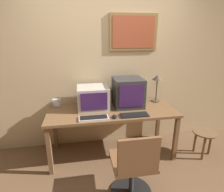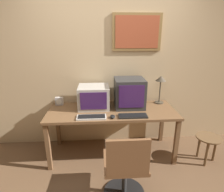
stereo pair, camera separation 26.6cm
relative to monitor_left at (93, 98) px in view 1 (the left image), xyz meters
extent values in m
cube|color=#D1B284|center=(0.26, 0.30, 0.40)|extent=(8.00, 0.05, 2.60)
cube|color=olive|center=(0.66, 0.26, 0.92)|extent=(0.74, 0.02, 0.54)
cube|color=#AD4C2D|center=(0.66, 0.25, 0.92)|extent=(0.65, 0.01, 0.46)
cube|color=brown|center=(0.26, -0.13, -0.18)|extent=(1.86, 0.73, 0.04)
cube|color=brown|center=(-0.62, -0.45, -0.55)|extent=(0.06, 0.06, 0.70)
cube|color=brown|center=(1.14, -0.45, -0.55)|extent=(0.06, 0.06, 0.70)
cube|color=brown|center=(-0.62, 0.19, -0.55)|extent=(0.06, 0.06, 0.70)
cube|color=brown|center=(1.14, 0.19, -0.55)|extent=(0.06, 0.06, 0.70)
cube|color=#B7B2A8|center=(0.00, 0.00, 0.00)|extent=(0.45, 0.40, 0.33)
cube|color=#3D1E56|center=(0.00, -0.20, 0.01)|extent=(0.37, 0.01, 0.25)
cube|color=#333333|center=(0.53, 0.00, 0.05)|extent=(0.44, 0.41, 0.43)
cube|color=#3D1E56|center=(0.53, -0.20, 0.06)|extent=(0.36, 0.01, 0.33)
cube|color=beige|center=(-0.03, -0.39, -0.15)|extent=(0.39, 0.16, 0.02)
cube|color=black|center=(-0.03, -0.39, -0.14)|extent=(0.36, 0.13, 0.00)
cube|color=black|center=(0.53, -0.38, -0.15)|extent=(0.39, 0.15, 0.02)
cube|color=black|center=(0.53, -0.38, -0.14)|extent=(0.35, 0.12, 0.00)
ellipsoid|color=black|center=(0.25, -0.40, -0.15)|extent=(0.07, 0.10, 0.04)
cube|color=#B7B2AD|center=(-0.55, 0.14, -0.10)|extent=(0.12, 0.07, 0.12)
cylinder|color=white|center=(-0.55, 0.10, -0.10)|extent=(0.09, 0.00, 0.09)
cylinder|color=#4C4233|center=(1.04, 0.12, -0.16)|extent=(0.14, 0.14, 0.02)
cylinder|color=#4C4233|center=(1.04, 0.12, 0.03)|extent=(0.02, 0.02, 0.36)
cone|color=#4C4233|center=(1.04, 0.12, 0.24)|extent=(0.17, 0.17, 0.07)
cylinder|color=black|center=(0.35, -0.94, -0.89)|extent=(0.48, 0.48, 0.03)
cylinder|color=#282828|center=(0.35, -0.94, -0.67)|extent=(0.06, 0.06, 0.41)
cube|color=brown|center=(0.35, -0.94, -0.45)|extent=(0.46, 0.46, 0.04)
cube|color=brown|center=(0.35, -1.15, -0.23)|extent=(0.42, 0.04, 0.39)
cylinder|color=brown|center=(1.63, -0.41, -0.51)|extent=(0.35, 0.35, 0.02)
cylinder|color=brown|center=(1.75, -0.41, -0.71)|extent=(0.04, 0.04, 0.38)
cylinder|color=brown|center=(1.57, -0.31, -0.71)|extent=(0.04, 0.04, 0.38)
cylinder|color=brown|center=(1.57, -0.52, -0.71)|extent=(0.04, 0.04, 0.38)
camera|label=1|loc=(-0.17, -2.62, 0.90)|focal=30.00mm
camera|label=2|loc=(0.09, -2.65, 0.90)|focal=30.00mm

